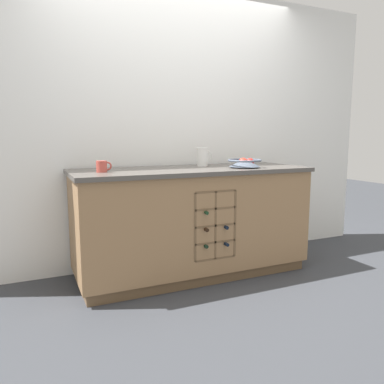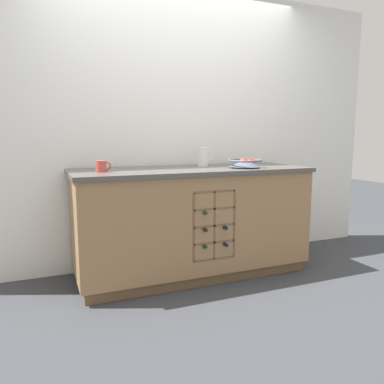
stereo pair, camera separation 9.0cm
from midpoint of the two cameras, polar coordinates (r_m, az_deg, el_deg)
ground_plane at (r=3.40m, az=-0.78°, el=-12.19°), size 14.00×14.00×0.00m
back_wall at (r=3.57m, az=-3.54°, el=9.69°), size 4.40×0.06×2.55m
kitchen_island at (r=3.26m, az=-0.77°, el=-4.43°), size 2.02×0.76×0.93m
fruit_bowl at (r=3.28m, az=7.27°, el=4.50°), size 0.29×0.29×0.09m
white_pitcher at (r=3.40m, az=0.88°, el=5.42°), size 0.15×0.10×0.17m
ceramic_mug at (r=2.93m, az=-14.39°, el=3.79°), size 0.12×0.08×0.09m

